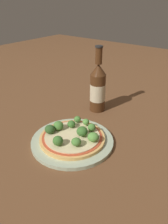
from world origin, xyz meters
TOP-DOWN VIEW (x-y plane):
  - ground_plane at (0.00, 0.00)m, footprint 3.00×3.00m
  - plate at (-0.02, -0.00)m, footprint 0.26×0.26m
  - pizza at (-0.02, 0.00)m, footprint 0.20×0.20m
  - broccoli_floret_0 at (0.02, -0.03)m, footprint 0.03×0.03m
  - broccoli_floret_1 at (-0.06, 0.07)m, footprint 0.02×0.02m
  - broccoli_floret_2 at (0.01, 0.02)m, footprint 0.03×0.03m
  - broccoli_floret_3 at (0.01, 0.06)m, footprint 0.03×0.03m
  - broccoli_floret_4 at (-0.08, -0.03)m, footprint 0.03×0.03m
  - broccoli_floret_5 at (-0.02, 0.07)m, footprint 0.02×0.02m
  - broccoli_floret_6 at (-0.05, 0.03)m, footprint 0.03×0.03m
  - broccoli_floret_7 at (-0.02, -0.06)m, footprint 0.03×0.03m
  - broccoli_floret_8 at (0.05, 0.02)m, footprint 0.03×0.03m
  - broccoli_floret_9 at (-0.08, 0.00)m, footprint 0.03×0.03m
  - beer_bottle at (-0.08, 0.23)m, footprint 0.06×0.06m

SIDE VIEW (x-z plane):
  - ground_plane at x=0.00m, z-range 0.00..0.00m
  - plate at x=-0.02m, z-range 0.00..0.01m
  - pizza at x=-0.02m, z-range 0.01..0.03m
  - broccoli_floret_6 at x=-0.05m, z-range 0.03..0.05m
  - broccoli_floret_1 at x=-0.06m, z-range 0.03..0.05m
  - broccoli_floret_3 at x=0.01m, z-range 0.03..0.05m
  - broccoli_floret_8 at x=0.05m, z-range 0.03..0.05m
  - broccoli_floret_4 at x=-0.08m, z-range 0.03..0.05m
  - broccoli_floret_9 at x=-0.08m, z-range 0.03..0.06m
  - broccoli_floret_0 at x=0.02m, z-range 0.03..0.05m
  - broccoli_floret_5 at x=-0.02m, z-range 0.03..0.05m
  - broccoli_floret_7 at x=-0.02m, z-range 0.03..0.06m
  - broccoli_floret_2 at x=0.01m, z-range 0.03..0.06m
  - beer_bottle at x=-0.08m, z-range -0.03..0.22m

